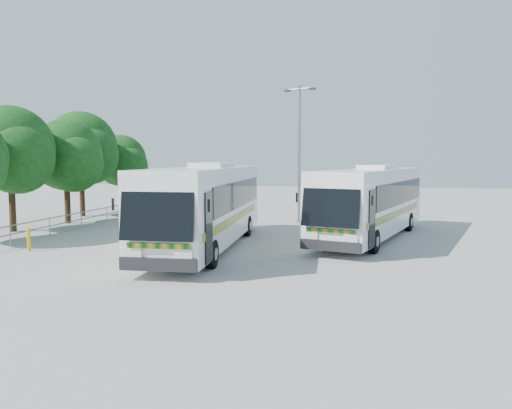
% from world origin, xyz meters
% --- Properties ---
extents(ground, '(100.00, 100.00, 0.00)m').
position_xyz_m(ground, '(0.00, 0.00, 0.00)').
color(ground, '#9C9C97').
rests_on(ground, ground).
extents(kerb_divider, '(0.40, 16.00, 0.15)m').
position_xyz_m(kerb_divider, '(-2.30, 2.00, 0.07)').
color(kerb_divider, '#B2B2AD').
rests_on(kerb_divider, ground).
extents(railing, '(0.06, 22.00, 1.00)m').
position_xyz_m(railing, '(-10.00, 4.00, 0.74)').
color(railing, gray).
rests_on(railing, ground).
extents(tree_far_b, '(5.33, 5.03, 6.96)m').
position_xyz_m(tree_far_b, '(-13.02, 1.20, 4.57)').
color(tree_far_b, '#382314').
rests_on(tree_far_b, ground).
extents(tree_far_c, '(4.97, 4.69, 6.49)m').
position_xyz_m(tree_far_c, '(-12.12, 5.10, 4.26)').
color(tree_far_c, '#382314').
rests_on(tree_far_c, ground).
extents(tree_far_d, '(5.62, 5.30, 7.33)m').
position_xyz_m(tree_far_d, '(-13.31, 8.80, 4.82)').
color(tree_far_d, '#382314').
rests_on(tree_far_d, ground).
extents(tree_far_e, '(4.54, 4.28, 5.92)m').
position_xyz_m(tree_far_e, '(-12.63, 13.30, 3.89)').
color(tree_far_e, '#382314').
rests_on(tree_far_e, ground).
extents(coach_main, '(3.40, 13.28, 3.65)m').
position_xyz_m(coach_main, '(-1.00, -1.46, 2.00)').
color(coach_main, white).
rests_on(coach_main, ground).
extents(coach_adjacent, '(5.91, 12.87, 3.52)m').
position_xyz_m(coach_adjacent, '(6.36, 2.88, 1.93)').
color(coach_adjacent, white).
rests_on(coach_adjacent, ground).
extents(lamppost, '(2.03, 0.87, 8.55)m').
position_xyz_m(lamppost, '(2.00, 8.18, 4.72)').
color(lamppost, '#94969C').
rests_on(lamppost, ground).
extents(bollard, '(0.16, 0.16, 1.05)m').
position_xyz_m(bollard, '(-8.38, -3.89, 0.52)').
color(bollard, '#E4A30D').
rests_on(bollard, ground).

